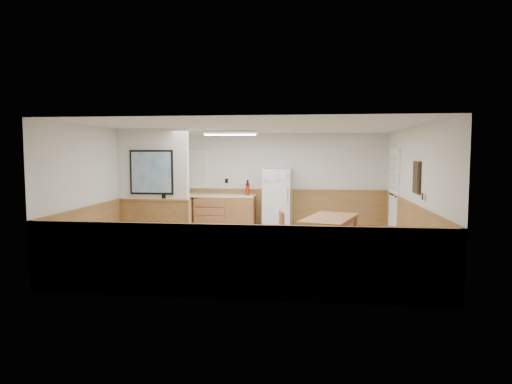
# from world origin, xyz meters

# --- Properties ---
(ground) EXTENTS (6.00, 6.00, 0.00)m
(ground) POSITION_xyz_m (0.00, 0.00, 0.00)
(ground) COLOR tan
(ground) RESTS_ON ground
(ceiling) EXTENTS (6.00, 6.00, 0.02)m
(ceiling) POSITION_xyz_m (0.00, 0.00, 2.50)
(ceiling) COLOR white
(ceiling) RESTS_ON back_wall
(back_wall) EXTENTS (6.00, 0.02, 2.50)m
(back_wall) POSITION_xyz_m (0.00, 3.00, 1.25)
(back_wall) COLOR silver
(back_wall) RESTS_ON ground
(right_wall) EXTENTS (0.02, 6.00, 2.50)m
(right_wall) POSITION_xyz_m (3.00, 0.00, 1.25)
(right_wall) COLOR silver
(right_wall) RESTS_ON ground
(left_wall) EXTENTS (0.02, 6.00, 2.50)m
(left_wall) POSITION_xyz_m (-3.00, 0.00, 1.25)
(left_wall) COLOR silver
(left_wall) RESTS_ON ground
(wainscot_back) EXTENTS (6.00, 0.04, 1.00)m
(wainscot_back) POSITION_xyz_m (0.00, 2.98, 0.50)
(wainscot_back) COLOR #A77743
(wainscot_back) RESTS_ON ground
(wainscot_right) EXTENTS (0.04, 6.00, 1.00)m
(wainscot_right) POSITION_xyz_m (2.98, 0.00, 0.50)
(wainscot_right) COLOR #A77743
(wainscot_right) RESTS_ON ground
(wainscot_left) EXTENTS (0.04, 6.00, 1.00)m
(wainscot_left) POSITION_xyz_m (-2.98, 0.00, 0.50)
(wainscot_left) COLOR #A77743
(wainscot_left) RESTS_ON ground
(partition_wall) EXTENTS (1.50, 0.20, 2.50)m
(partition_wall) POSITION_xyz_m (-2.25, 0.19, 1.23)
(partition_wall) COLOR silver
(partition_wall) RESTS_ON ground
(kitchen_counter) EXTENTS (2.20, 0.61, 1.00)m
(kitchen_counter) POSITION_xyz_m (-1.21, 2.68, 0.46)
(kitchen_counter) COLOR #905F33
(kitchen_counter) RESTS_ON ground
(exterior_door) EXTENTS (0.07, 1.02, 2.15)m
(exterior_door) POSITION_xyz_m (2.96, 1.90, 1.05)
(exterior_door) COLOR white
(exterior_door) RESTS_ON ground
(kitchen_window) EXTENTS (0.80, 0.04, 1.00)m
(kitchen_window) POSITION_xyz_m (-2.10, 2.98, 1.55)
(kitchen_window) COLOR white
(kitchen_window) RESTS_ON back_wall
(wall_painting) EXTENTS (0.04, 0.50, 0.60)m
(wall_painting) POSITION_xyz_m (2.97, -0.30, 1.55)
(wall_painting) COLOR black
(wall_painting) RESTS_ON right_wall
(fluorescent_fixture) EXTENTS (1.20, 0.30, 0.09)m
(fluorescent_fixture) POSITION_xyz_m (-0.80, 1.30, 2.45)
(fluorescent_fixture) COLOR white
(fluorescent_fixture) RESTS_ON ceiling
(refrigerator) EXTENTS (0.73, 0.73, 1.59)m
(refrigerator) POSITION_xyz_m (0.19, 2.63, 0.80)
(refrigerator) COLOR silver
(refrigerator) RESTS_ON ground
(dining_table) EXTENTS (1.27, 1.81, 0.75)m
(dining_table) POSITION_xyz_m (1.40, -0.09, 0.65)
(dining_table) COLOR #A1643B
(dining_table) RESTS_ON ground
(dining_bench) EXTENTS (0.48, 1.72, 0.45)m
(dining_bench) POSITION_xyz_m (2.65, -0.02, 0.35)
(dining_bench) COLOR #A1643B
(dining_bench) RESTS_ON ground
(dining_chair) EXTENTS (0.70, 0.53, 0.85)m
(dining_chair) POSITION_xyz_m (0.56, -0.01, 0.49)
(dining_chair) COLOR #A1643B
(dining_chair) RESTS_ON ground
(fire_extinguisher) EXTENTS (0.11, 0.11, 0.40)m
(fire_extinguisher) POSITION_xyz_m (-0.59, 2.67, 1.07)
(fire_extinguisher) COLOR red
(fire_extinguisher) RESTS_ON kitchen_counter
(soap_bottle) EXTENTS (0.08, 0.08, 0.22)m
(soap_bottle) POSITION_xyz_m (-2.23, 2.73, 1.01)
(soap_bottle) COLOR #19893E
(soap_bottle) RESTS_ON kitchen_counter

